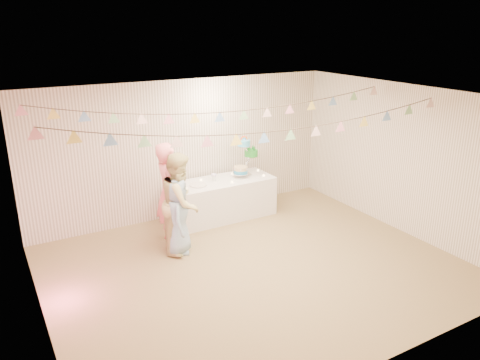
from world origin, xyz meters
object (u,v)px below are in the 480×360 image
person_adult_b (181,202)px  person_child (178,217)px  cake_stand (246,157)px  person_adult_a (169,194)px  table (222,199)px

person_adult_b → person_child: size_ratio=1.32×
cake_stand → person_child: size_ratio=0.59×
person_adult_a → person_adult_b: bearing=-164.7°
person_adult_a → cake_stand: bearing=-68.3°
cake_stand → person_adult_b: bearing=-152.7°
table → cake_stand: (0.55, 0.05, 0.75)m
person_adult_a → person_child: size_ratio=1.40×
table → person_child: bearing=-144.0°
table → person_adult_b: (-1.19, -0.85, 0.45)m
person_child → person_adult_a: bearing=19.7°
table → person_child: (-1.29, -0.94, 0.25)m
table → cake_stand: cake_stand is taller
person_adult_b → person_child: (-0.09, -0.09, -0.20)m
person_adult_a → person_child: person_adult_a is taller
table → cake_stand: size_ratio=2.70×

